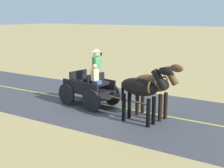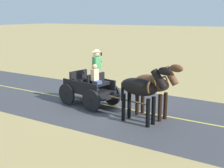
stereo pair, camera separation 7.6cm
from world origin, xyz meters
The scene contains 6 objects.
ground_plane centered at (0.00, 0.00, 0.00)m, with size 200.00×200.00×0.00m, color tan.
road_surface centered at (0.00, 0.00, 0.00)m, with size 6.17×160.00×0.01m, color #424247.
road_centre_stripe centered at (0.00, 0.00, 0.01)m, with size 0.12×160.00×0.00m, color #DBCC4C.
horse_drawn_carriage centered at (0.33, -0.79, 0.82)m, with size 1.77×4.51×2.50m.
horse_near_side centered at (0.39, 2.27, 1.32)m, with size 0.85×2.15×2.21m.
horse_off_side centered at (1.21, 2.14, 1.32)m, with size 0.76×2.15×2.21m.
Camera 1 is at (10.81, 6.83, 3.92)m, focal length 48.34 mm.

